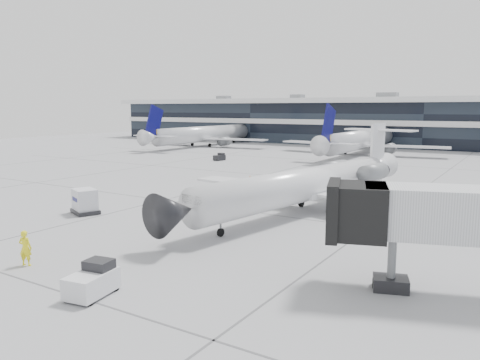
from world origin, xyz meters
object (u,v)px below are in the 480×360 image
Objects in this scene: regional_jet at (309,183)px; cargo_uld at (85,202)px; baggage_tug at (93,281)px; ramp_worker at (25,248)px.

regional_jet is 10.34× the size of cargo_uld.
baggage_tug is (-1.26, -22.28, -1.75)m from regional_jet.
ramp_worker reaches higher than baggage_tug.
ramp_worker is at bearing -31.01° from cargo_uld.
regional_jet reaches higher than cargo_uld.
ramp_worker is at bearing 162.50° from baggage_tug.
cargo_uld is (-7.80, 10.66, 0.00)m from ramp_worker.
baggage_tug is at bearing -82.94° from regional_jet.
cargo_uld is at bearing -135.27° from regional_jet.
ramp_worker is 6.65m from baggage_tug.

